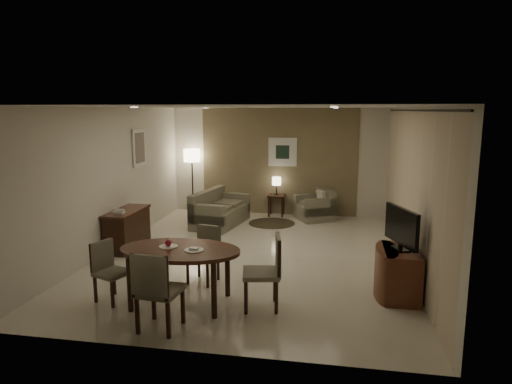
% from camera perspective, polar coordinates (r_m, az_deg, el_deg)
% --- Properties ---
extents(room_shell, '(5.50, 7.00, 2.70)m').
position_cam_1_polar(room_shell, '(8.60, 0.24, 1.55)').
color(room_shell, beige).
rests_on(room_shell, ground).
extents(taupe_accent, '(3.96, 0.03, 2.70)m').
position_cam_1_polar(taupe_accent, '(11.62, 2.85, 3.80)').
color(taupe_accent, '#7E6F4E').
rests_on(taupe_accent, wall_back).
extents(curtain_wall, '(0.08, 6.70, 2.58)m').
position_cam_1_polar(curtain_wall, '(8.17, 18.58, 0.34)').
color(curtain_wall, beige).
rests_on(curtain_wall, wall_right).
extents(curtain_rod, '(0.03, 6.80, 0.03)m').
position_cam_1_polar(curtain_rod, '(8.06, 19.12, 9.62)').
color(curtain_rod, black).
rests_on(curtain_rod, wall_right).
extents(art_back_frame, '(0.72, 0.03, 0.72)m').
position_cam_1_polar(art_back_frame, '(11.56, 3.34, 5.01)').
color(art_back_frame, silver).
rests_on(art_back_frame, wall_back).
extents(art_back_canvas, '(0.34, 0.01, 0.34)m').
position_cam_1_polar(art_back_canvas, '(11.54, 3.33, 5.00)').
color(art_back_canvas, '#1B3122').
rests_on(art_back_canvas, wall_back).
extents(art_left_frame, '(0.03, 0.60, 0.80)m').
position_cam_1_polar(art_left_frame, '(10.11, -14.40, 5.38)').
color(art_left_frame, silver).
rests_on(art_left_frame, wall_left).
extents(art_left_canvas, '(0.01, 0.46, 0.64)m').
position_cam_1_polar(art_left_canvas, '(10.10, -14.32, 5.38)').
color(art_left_canvas, gray).
rests_on(art_left_canvas, wall_left).
extents(downlight_nl, '(0.10, 0.10, 0.01)m').
position_cam_1_polar(downlight_nl, '(6.80, -14.98, 10.21)').
color(downlight_nl, white).
rests_on(downlight_nl, ceiling).
extents(downlight_nr, '(0.10, 0.10, 0.01)m').
position_cam_1_polar(downlight_nr, '(6.17, 9.74, 10.44)').
color(downlight_nr, white).
rests_on(downlight_nr, ceiling).
extents(downlight_fl, '(0.10, 0.10, 0.01)m').
position_cam_1_polar(downlight_fl, '(10.18, -6.29, 10.38)').
color(downlight_fl, white).
rests_on(downlight_fl, ceiling).
extents(downlight_fr, '(0.10, 0.10, 0.01)m').
position_cam_1_polar(downlight_fr, '(9.77, 9.94, 10.30)').
color(downlight_fr, white).
rests_on(downlight_fr, ceiling).
extents(console_desk, '(0.48, 1.20, 0.75)m').
position_cam_1_polar(console_desk, '(9.18, -15.77, -4.50)').
color(console_desk, '#4D2218').
rests_on(console_desk, floor).
extents(telephone, '(0.20, 0.14, 0.09)m').
position_cam_1_polar(telephone, '(8.82, -16.74, -2.30)').
color(telephone, white).
rests_on(telephone, console_desk).
extents(tv_cabinet, '(0.48, 0.90, 0.70)m').
position_cam_1_polar(tv_cabinet, '(6.93, 17.58, -9.63)').
color(tv_cabinet, '#5C2A1B').
rests_on(tv_cabinet, floor).
extents(flat_tv, '(0.36, 0.85, 0.60)m').
position_cam_1_polar(flat_tv, '(6.73, 17.72, -4.25)').
color(flat_tv, black).
rests_on(flat_tv, tv_cabinet).
extents(dining_table, '(1.67, 1.04, 0.78)m').
position_cam_1_polar(dining_table, '(6.46, -9.41, -10.35)').
color(dining_table, '#4D2218').
rests_on(dining_table, floor).
extents(chair_near, '(0.54, 0.54, 1.01)m').
position_cam_1_polar(chair_near, '(5.76, -11.93, -11.83)').
color(chair_near, '#75705A').
rests_on(chair_near, floor).
extents(chair_far, '(0.50, 0.50, 0.87)m').
position_cam_1_polar(chair_far, '(7.16, -6.66, -7.87)').
color(chair_far, '#75705A').
rests_on(chair_far, floor).
extents(chair_left, '(0.53, 0.53, 0.84)m').
position_cam_1_polar(chair_left, '(6.74, -17.51, -9.54)').
color(chair_left, '#75705A').
rests_on(chair_left, floor).
extents(chair_right, '(0.57, 0.57, 1.00)m').
position_cam_1_polar(chair_right, '(6.21, 0.61, -10.01)').
color(chair_right, '#75705A').
rests_on(chair_right, floor).
extents(plate_a, '(0.26, 0.26, 0.02)m').
position_cam_1_polar(plate_a, '(6.44, -10.89, -6.71)').
color(plate_a, white).
rests_on(plate_a, dining_table).
extents(plate_b, '(0.26, 0.26, 0.02)m').
position_cam_1_polar(plate_b, '(6.22, -7.75, -7.23)').
color(plate_b, white).
rests_on(plate_b, dining_table).
extents(fruit_apple, '(0.09, 0.09, 0.09)m').
position_cam_1_polar(fruit_apple, '(6.42, -10.91, -6.26)').
color(fruit_apple, maroon).
rests_on(fruit_apple, plate_a).
extents(napkin, '(0.12, 0.08, 0.03)m').
position_cam_1_polar(napkin, '(6.21, -7.75, -7.03)').
color(napkin, white).
rests_on(napkin, plate_b).
extents(round_rug, '(1.09, 1.09, 0.01)m').
position_cam_1_polar(round_rug, '(10.83, 1.98, -3.90)').
color(round_rug, '#38311F').
rests_on(round_rug, floor).
extents(sofa, '(1.81, 1.12, 0.79)m').
position_cam_1_polar(sofa, '(10.66, -4.45, -1.99)').
color(sofa, '#75705A').
rests_on(sofa, floor).
extents(armchair, '(1.08, 1.10, 0.74)m').
position_cam_1_polar(armchair, '(11.21, 7.31, -1.59)').
color(armchair, '#75705A').
rests_on(armchair, floor).
extents(side_table, '(0.42, 0.42, 0.54)m').
position_cam_1_polar(side_table, '(11.55, 2.56, -1.67)').
color(side_table, black).
rests_on(side_table, floor).
extents(table_lamp, '(0.22, 0.22, 0.50)m').
position_cam_1_polar(table_lamp, '(11.47, 2.58, 0.87)').
color(table_lamp, '#FFEAC1').
rests_on(table_lamp, side_table).
extents(floor_lamp, '(0.42, 0.42, 1.65)m').
position_cam_1_polar(floor_lamp, '(11.94, -7.95, 1.36)').
color(floor_lamp, '#FFE5B7').
rests_on(floor_lamp, floor).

